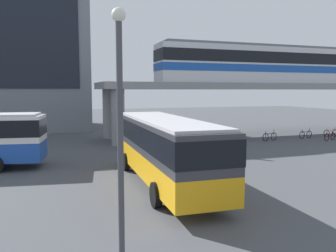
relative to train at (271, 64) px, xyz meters
name	(u,v)px	position (x,y,z in m)	size (l,w,h in m)	color
ground_plane	(128,150)	(-16.11, -4.77, -7.23)	(120.00, 120.00, 0.00)	#47494F
elevated_platform	(260,90)	(-1.22, 0.00, -2.67)	(32.77, 6.29, 5.26)	gray
train	(271,64)	(0.00, 0.00, 0.00)	(24.39, 2.96, 3.84)	silver
bus_main	(164,144)	(-16.61, -15.11, -5.24)	(3.05, 11.12, 3.22)	orange
bicycle_black	(270,137)	(-2.86, -4.15, -6.87)	(1.76, 0.43, 1.04)	black
bicycle_brown	(189,144)	(-11.51, -5.95, -6.87)	(1.77, 0.38, 1.04)	black
bicycle_blue	(306,134)	(1.34, -3.92, -6.87)	(1.76, 0.44, 1.04)	black
bicycle_red	(330,137)	(2.33, -5.94, -6.87)	(1.73, 0.58, 1.04)	black
bicycle_silver	(331,133)	(4.52, -3.77, -6.87)	(1.79, 0.10, 1.04)	black
pedestrian_walking_across	(239,145)	(-9.60, -10.18, -6.37)	(0.46, 0.47, 1.82)	navy
lamp_post	(120,117)	(-20.10, -22.04, -3.36)	(0.36, 0.36, 6.59)	#3F3F44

